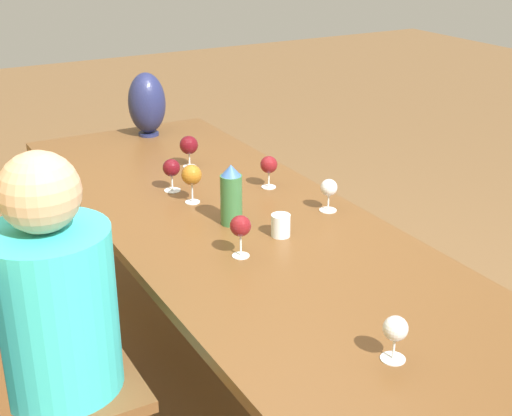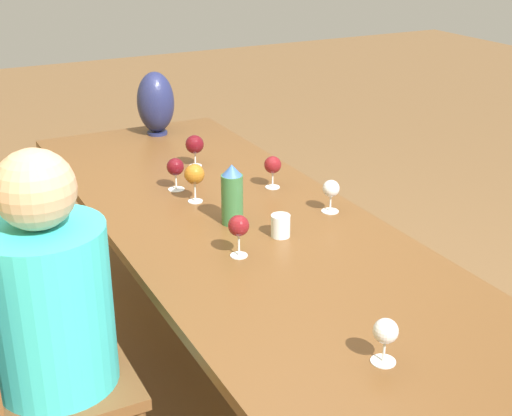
% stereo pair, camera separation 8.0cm
% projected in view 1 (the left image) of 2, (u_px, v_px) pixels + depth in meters
% --- Properties ---
extents(ground_plane, '(14.00, 14.00, 0.00)m').
position_uv_depth(ground_plane, '(237.00, 379.00, 2.98)').
color(ground_plane, brown).
extents(dining_table, '(2.68, 0.95, 0.74)m').
position_uv_depth(dining_table, '(235.00, 233.00, 2.72)').
color(dining_table, brown).
rests_on(dining_table, ground_plane).
extents(water_bottle, '(0.08, 0.08, 0.23)m').
position_uv_depth(water_bottle, '(231.00, 195.00, 2.60)').
color(water_bottle, '#336638').
rests_on(water_bottle, dining_table).
extents(water_tumbler, '(0.07, 0.07, 0.08)m').
position_uv_depth(water_tumbler, '(281.00, 225.00, 2.53)').
color(water_tumbler, silver).
rests_on(water_tumbler, dining_table).
extents(vase, '(0.19, 0.19, 0.33)m').
position_uv_depth(vase, '(147.00, 103.00, 3.62)').
color(vase, '#1E234C').
rests_on(vase, dining_table).
extents(wine_glass_0, '(0.08, 0.08, 0.14)m').
position_uv_depth(wine_glass_0, '(189.00, 145.00, 3.19)').
color(wine_glass_0, silver).
rests_on(wine_glass_0, dining_table).
extents(wine_glass_1, '(0.07, 0.07, 0.14)m').
position_uv_depth(wine_glass_1, '(171.00, 169.00, 2.92)').
color(wine_glass_1, silver).
rests_on(wine_glass_1, dining_table).
extents(wine_glass_2, '(0.07, 0.07, 0.14)m').
position_uv_depth(wine_glass_2, '(269.00, 165.00, 2.95)').
color(wine_glass_2, silver).
rests_on(wine_glass_2, dining_table).
extents(wine_glass_3, '(0.08, 0.08, 0.16)m').
position_uv_depth(wine_glass_3, '(192.00, 175.00, 2.79)').
color(wine_glass_3, silver).
rests_on(wine_glass_3, dining_table).
extents(wine_glass_4, '(0.07, 0.07, 0.15)m').
position_uv_depth(wine_glass_4, '(240.00, 227.00, 2.35)').
color(wine_glass_4, silver).
rests_on(wine_glass_4, dining_table).
extents(wine_glass_5, '(0.07, 0.07, 0.13)m').
position_uv_depth(wine_glass_5, '(395.00, 330.00, 1.81)').
color(wine_glass_5, silver).
rests_on(wine_glass_5, dining_table).
extents(wine_glass_6, '(0.07, 0.07, 0.13)m').
position_uv_depth(wine_glass_6, '(329.00, 189.00, 2.72)').
color(wine_glass_6, silver).
rests_on(wine_glass_6, dining_table).
extents(chair_near, '(0.44, 0.44, 0.97)m').
position_uv_depth(chair_near, '(38.00, 379.00, 2.12)').
color(chair_near, brown).
rests_on(chair_near, ground_plane).
extents(person_near, '(0.37, 0.37, 1.22)m').
position_uv_depth(person_near, '(63.00, 333.00, 2.11)').
color(person_near, '#2D2D38').
rests_on(person_near, ground_plane).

